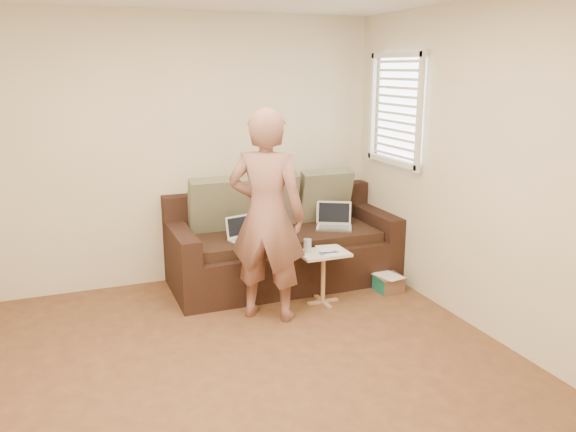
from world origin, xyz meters
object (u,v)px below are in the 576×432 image
(laptop_silver, at_px, (334,228))
(drinking_glass, at_px, (308,246))
(striped_box, at_px, (389,283))
(sofa, at_px, (283,241))
(laptop_white, at_px, (247,240))
(person, at_px, (267,216))
(side_table, at_px, (323,277))

(laptop_silver, distance_m, drinking_glass, 0.72)
(drinking_glass, xyz_separation_m, striped_box, (0.84, -0.03, -0.47))
(sofa, relative_size, laptop_white, 7.25)
(laptop_white, relative_size, person, 0.17)
(sofa, distance_m, side_table, 0.67)
(drinking_glass, height_order, striped_box, drinking_glass)
(laptop_white, height_order, striped_box, laptop_white)
(sofa, height_order, side_table, sofa)
(person, bearing_deg, striped_box, -138.85)
(side_table, height_order, striped_box, side_table)
(person, relative_size, drinking_glass, 14.95)
(side_table, bearing_deg, person, -170.05)
(side_table, xyz_separation_m, drinking_glass, (-0.13, 0.05, 0.30))
(laptop_white, height_order, side_table, laptop_white)
(laptop_silver, height_order, striped_box, laptop_silver)
(side_table, bearing_deg, striped_box, 1.92)
(laptop_silver, xyz_separation_m, side_table, (-0.38, -0.55, -0.28))
(sofa, distance_m, striped_box, 1.10)
(laptop_white, distance_m, person, 0.69)
(side_table, bearing_deg, drinking_glass, 158.59)
(laptop_silver, xyz_separation_m, drinking_glass, (-0.51, -0.50, 0.02))
(laptop_white, bearing_deg, sofa, 4.29)
(drinking_glass, bearing_deg, side_table, -21.41)
(laptop_white, xyz_separation_m, person, (-0.01, -0.58, 0.38))
(sofa, height_order, person, person)
(laptop_white, xyz_separation_m, drinking_glass, (0.43, -0.43, 0.02))
(side_table, distance_m, striped_box, 0.73)
(drinking_glass, bearing_deg, laptop_silver, 44.55)
(striped_box, bearing_deg, person, -174.47)
(person, xyz_separation_m, drinking_glass, (0.44, 0.15, -0.35))
(person, distance_m, striped_box, 1.52)
(sofa, relative_size, striped_box, 8.86)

